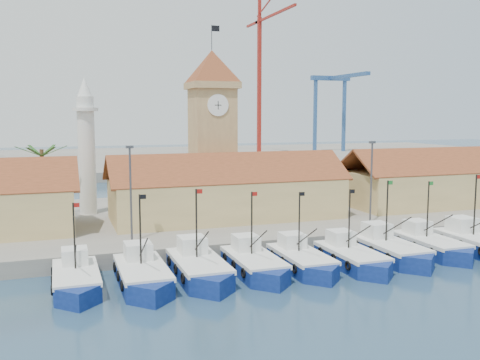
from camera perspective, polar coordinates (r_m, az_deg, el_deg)
name	(u,v)px	position (r m, az deg, el deg)	size (l,w,h in m)	color
ground	(302,281)	(44.34, 6.63, -10.61)	(400.00, 400.00, 0.00)	navy
quay	(217,218)	(65.95, -2.44, -4.06)	(140.00, 32.00, 1.50)	gray
terminal	(128,160)	(149.70, -11.90, 2.09)	(240.00, 80.00, 2.00)	gray
boat_0	(76,281)	(43.34, -17.06, -10.29)	(3.40, 9.32, 7.05)	navy
boat_1	(143,277)	(43.04, -10.30, -10.13)	(3.66, 10.02, 7.58)	navy
boat_2	(200,270)	(44.19, -4.31, -9.56)	(3.75, 10.26, 7.76)	navy
boat_3	(255,266)	(45.49, 1.64, -9.12)	(3.53, 9.66, 7.31)	navy
boat_4	(303,262)	(46.92, 6.74, -8.68)	(3.43, 9.41, 7.12)	navy
boat_5	(353,259)	(48.53, 12.01, -8.25)	(3.48, 9.55, 7.22)	navy
boat_6	(392,252)	(51.70, 15.86, -7.36)	(3.73, 10.22, 7.73)	navy
boat_7	(432,247)	(54.94, 19.84, -6.70)	(3.56, 9.77, 7.39)	navy
boat_8	(480,246)	(56.77, 24.26, -6.40)	(3.88, 10.64, 8.05)	navy
hall_center	(227,197)	(61.62, -1.39, -1.78)	(27.04, 10.13, 7.61)	#D4B874
hall_right	(453,185)	(77.48, 21.79, -0.48)	(31.20, 10.13, 7.61)	#D4B874
clock_tower	(212,126)	(66.66, -2.98, 5.76)	(5.80, 5.80, 22.70)	tan
minaret	(86,145)	(66.23, -16.06, 3.56)	(3.00, 3.00, 16.30)	silver
palm_tree	(43,178)	(64.46, -20.30, 0.20)	(5.60, 5.03, 8.39)	brown
lamp_posts	(256,183)	(53.95, 1.69, -0.36)	(80.70, 0.25, 9.03)	#3F3F44
crane_red_right	(261,65)	(152.56, 2.28, 12.19)	(1.00, 33.74, 45.35)	maroon
gantry	(336,92)	(165.69, 10.16, 9.17)	(13.00, 22.00, 23.20)	#2E548C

